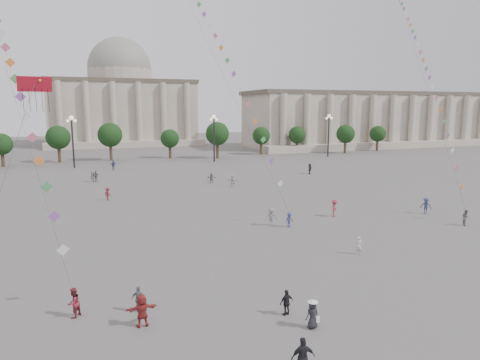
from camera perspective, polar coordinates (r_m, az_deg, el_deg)
name	(u,v)px	position (r m, az deg, el deg)	size (l,w,h in m)	color
ground	(302,296)	(29.46, 8.20, -15.10)	(360.00, 360.00, 0.00)	#504E4B
hall_east	(370,119)	(146.68, 16.89, 7.74)	(84.00, 26.22, 17.20)	#A29B88
hall_central	(122,102)	(153.23, -15.51, 10.04)	(48.30, 34.30, 35.50)	#A29B88
tree_row	(142,137)	(102.51, -12.88, 5.56)	(137.12, 5.12, 8.00)	#34251A
lamp_post_mid_west	(72,132)	(93.61, -21.48, 5.97)	(2.00, 0.90, 10.65)	#262628
lamp_post_mid_east	(214,129)	(97.66, -3.50, 6.75)	(2.00, 0.90, 10.65)	#262628
lamp_post_far_east	(329,127)	(110.05, 11.76, 6.89)	(2.00, 0.90, 10.65)	#262628
person_crowd_0	(113,165)	(88.35, -16.54, 1.90)	(1.14, 0.48, 1.95)	navy
person_crowd_4	(92,176)	(75.46, -19.08, 0.47)	(1.73, 0.55, 1.87)	#AFAFAA
person_crowd_6	(271,217)	(45.11, 4.19, -4.91)	(1.24, 0.71, 1.92)	slate
person_crowd_7	(233,181)	(67.02, -0.99, -0.09)	(1.76, 0.56, 1.89)	silver
person_crowd_8	(335,208)	(49.90, 12.49, -3.69)	(1.24, 0.72, 1.93)	maroon
person_crowd_9	(310,169)	(80.87, 9.29, 1.49)	(1.80, 0.57, 1.94)	black
person_crowd_12	(211,178)	(70.25, -3.83, 0.27)	(1.57, 0.50, 1.70)	slate
person_crowd_13	(359,245)	(37.89, 15.53, -8.40)	(0.57, 0.37, 1.56)	beige
person_crowd_14	(426,206)	(54.49, 23.54, -3.17)	(1.23, 0.71, 1.90)	navy
person_crowd_16	(96,176)	(75.20, -18.67, 0.48)	(1.11, 0.46, 1.90)	slate
person_crowd_17	(108,194)	(59.98, -17.22, -1.76)	(1.12, 0.64, 1.73)	maroon
tourist_1	(303,358)	(21.41, 8.40, -22.37)	(1.14, 0.48, 1.95)	black
tourist_2	(142,310)	(25.86, -12.92, -16.60)	(1.77, 0.56, 1.91)	maroon
tourist_3	(139,299)	(27.58, -13.32, -15.20)	(0.95, 0.40, 1.63)	slate
tourist_4	(287,302)	(26.68, 6.24, -15.93)	(0.93, 0.39, 1.59)	black
kite_flyer_0	(74,303)	(28.04, -21.31, -14.99)	(0.88, 0.69, 1.82)	maroon
kite_flyer_1	(289,220)	(44.78, 6.60, -5.30)	(1.01, 0.58, 1.56)	navy
kite_flyer_2	(466,218)	(50.99, 27.88, -4.45)	(0.83, 0.64, 1.70)	slate
hat_person	(313,314)	(25.46, 9.65, -17.16)	(0.86, 0.62, 1.69)	black
dragon_kite	(35,95)	(33.07, -25.67, 10.13)	(3.22, 2.17, 13.41)	red
kite_train_east	(419,52)	(73.04, 22.75, 15.44)	(21.72, 39.01, 57.33)	#3F3F3F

